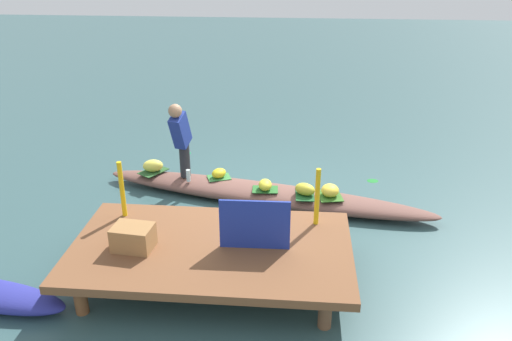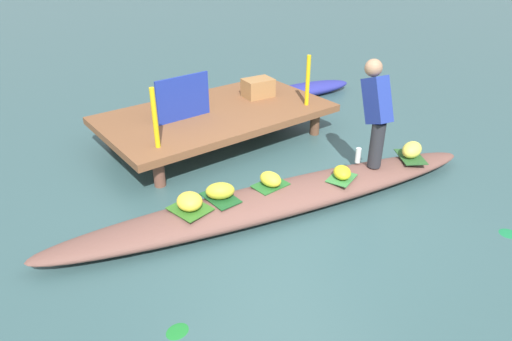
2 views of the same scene
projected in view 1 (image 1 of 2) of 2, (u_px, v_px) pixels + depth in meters
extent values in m
plane|color=#335456|center=(263.00, 201.00, 7.78)|extent=(40.00, 40.00, 0.00)
cube|color=brown|center=(211.00, 249.00, 5.85)|extent=(3.20, 1.80, 0.10)
cylinder|color=brown|center=(321.00, 238.00, 6.50)|extent=(0.14, 0.14, 0.35)
cylinder|color=brown|center=(124.00, 229.00, 6.69)|extent=(0.14, 0.14, 0.35)
cylinder|color=brown|center=(325.00, 313.00, 5.19)|extent=(0.14, 0.14, 0.35)
cylinder|color=brown|center=(81.00, 299.00, 5.39)|extent=(0.14, 0.14, 0.35)
ellipsoid|color=brown|center=(263.00, 194.00, 7.73)|extent=(5.17, 1.70, 0.25)
cube|color=#377D3C|center=(219.00, 177.00, 7.95)|extent=(0.41, 0.36, 0.01)
ellipsoid|color=yellow|center=(219.00, 173.00, 7.92)|extent=(0.30, 0.31, 0.14)
cube|color=#336B22|center=(330.00, 196.00, 7.38)|extent=(0.40, 0.44, 0.01)
ellipsoid|color=yellow|center=(330.00, 190.00, 7.34)|extent=(0.26, 0.28, 0.18)
cube|color=#256328|center=(265.00, 189.00, 7.56)|extent=(0.39, 0.27, 0.01)
ellipsoid|color=yellow|center=(265.00, 185.00, 7.53)|extent=(0.22, 0.28, 0.15)
cube|color=#1A5024|center=(305.00, 194.00, 7.41)|extent=(0.28, 0.43, 0.01)
ellipsoid|color=gold|center=(305.00, 189.00, 7.38)|extent=(0.36, 0.32, 0.17)
cube|color=#295628|center=(153.00, 171.00, 8.16)|extent=(0.47, 0.52, 0.01)
ellipsoid|color=#F9E753|center=(153.00, 166.00, 8.12)|extent=(0.36, 0.28, 0.19)
cylinder|color=#28282D|center=(185.00, 160.00, 7.89)|extent=(0.16, 0.16, 0.55)
cube|color=navy|center=(180.00, 130.00, 7.60)|extent=(0.27, 0.47, 0.59)
sphere|color=#9E7556|center=(175.00, 111.00, 7.35)|extent=(0.20, 0.20, 0.20)
cylinder|color=silver|center=(188.00, 176.00, 7.80)|extent=(0.06, 0.06, 0.19)
cube|color=#1D3197|center=(255.00, 225.00, 5.67)|extent=(0.79, 0.05, 0.60)
cylinder|color=yellow|center=(317.00, 197.00, 6.13)|extent=(0.06, 0.06, 0.73)
cylinder|color=yellow|center=(122.00, 189.00, 6.32)|extent=(0.06, 0.06, 0.73)
cube|color=#A17141|center=(133.00, 237.00, 5.72)|extent=(0.47, 0.37, 0.28)
ellipsoid|color=#1C772B|center=(373.00, 181.00, 8.43)|extent=(0.21, 0.19, 0.01)
ellipsoid|color=#18753F|center=(186.00, 153.00, 9.51)|extent=(0.25, 0.25, 0.01)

